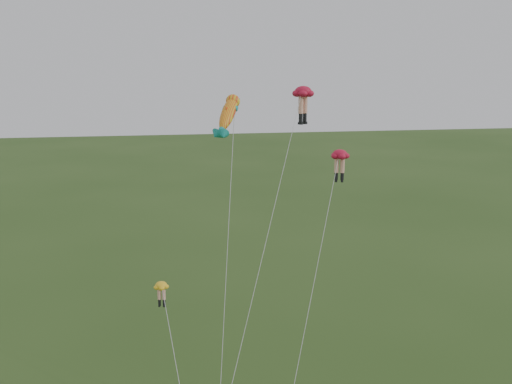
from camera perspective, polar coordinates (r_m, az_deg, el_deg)
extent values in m
ellipsoid|color=#BB1330|center=(41.67, 4.74, 9.99)|extent=(2.26, 2.26, 0.80)
cylinder|color=#F3A990|center=(41.53, 4.51, 8.67)|extent=(0.36, 0.36, 1.23)
cylinder|color=black|center=(41.60, 4.49, 7.41)|extent=(0.28, 0.28, 0.61)
cube|color=black|center=(41.63, 4.48, 6.86)|extent=(0.38, 0.41, 0.18)
cylinder|color=#F3A990|center=(41.92, 4.92, 8.70)|extent=(0.36, 0.36, 1.23)
cylinder|color=black|center=(41.99, 4.90, 7.44)|extent=(0.28, 0.28, 0.61)
cube|color=black|center=(42.02, 4.89, 6.91)|extent=(0.38, 0.41, 0.18)
cylinder|color=silver|center=(35.56, 0.99, -5.06)|extent=(8.13, 13.98, 18.71)
ellipsoid|color=#BB1330|center=(37.18, 8.39, 3.77)|extent=(1.56, 1.56, 0.62)
cylinder|color=#F3A990|center=(37.29, 8.06, 2.66)|extent=(0.28, 0.28, 0.95)
cylinder|color=black|center=(37.41, 8.03, 1.58)|extent=(0.22, 0.22, 0.48)
cube|color=black|center=(37.47, 8.01, 1.12)|extent=(0.23, 0.31, 0.14)
cylinder|color=#F3A990|center=(37.30, 8.64, 2.64)|extent=(0.28, 0.28, 0.95)
cylinder|color=black|center=(37.42, 8.61, 1.57)|extent=(0.22, 0.22, 0.48)
cube|color=black|center=(37.48, 8.59, 1.11)|extent=(0.23, 0.31, 0.14)
cylinder|color=silver|center=(34.13, 5.76, -9.32)|extent=(5.71, 8.82, 14.84)
ellipsoid|color=yellow|center=(35.64, -9.47, -9.18)|extent=(1.14, 1.14, 0.47)
cylinder|color=#F3A990|center=(35.88, -9.66, -10.00)|extent=(0.21, 0.21, 0.72)
cylinder|color=black|center=(36.08, -9.63, -10.79)|extent=(0.16, 0.16, 0.36)
cube|color=black|center=(36.18, -9.62, -11.13)|extent=(0.17, 0.23, 0.10)
cylinder|color=#F3A990|center=(35.81, -9.21, -10.02)|extent=(0.21, 0.21, 0.72)
cylinder|color=black|center=(36.02, -9.18, -10.82)|extent=(0.16, 0.16, 0.36)
cube|color=black|center=(36.11, -9.16, -11.16)|extent=(0.17, 0.23, 0.10)
cylinder|color=silver|center=(33.40, -7.93, -17.12)|extent=(1.41, 8.19, 7.25)
ellipsoid|color=yellow|center=(33.93, -2.75, 7.98)|extent=(2.16, 3.10, 2.57)
sphere|color=yellow|center=(33.93, -2.75, 7.98)|extent=(1.37, 1.53, 1.26)
cone|color=teal|center=(33.93, -2.75, 7.98)|extent=(1.14, 1.35, 1.22)
cone|color=teal|center=(33.93, -2.75, 7.98)|extent=(1.14, 1.35, 1.22)
cone|color=teal|center=(33.93, -2.75, 7.98)|extent=(0.65, 0.76, 0.68)
cone|color=teal|center=(33.93, -2.75, 7.98)|extent=(0.65, 0.76, 0.68)
cone|color=red|center=(33.93, -2.75, 7.98)|extent=(0.68, 0.78, 0.66)
cylinder|color=silver|center=(32.63, -3.28, -7.89)|extent=(1.62, 6.30, 17.42)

